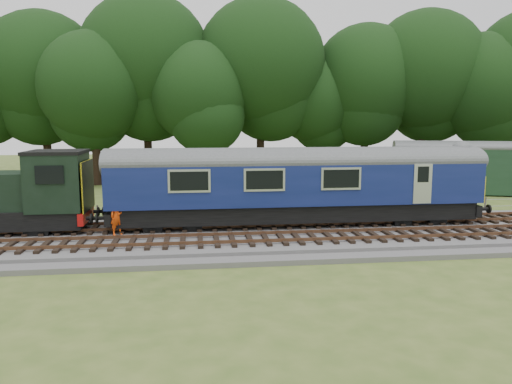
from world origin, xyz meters
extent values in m
plane|color=#425B21|center=(0.00, 0.00, 0.00)|extent=(120.00, 120.00, 0.00)
cube|color=#4C4C4F|center=(0.00, 0.00, 0.17)|extent=(70.00, 7.00, 0.35)
cube|color=brown|center=(0.00, 0.68, 0.49)|extent=(66.50, 0.07, 0.14)
cube|color=brown|center=(0.00, 2.12, 0.49)|extent=(66.50, 0.07, 0.14)
cube|color=brown|center=(0.00, -2.32, 0.49)|extent=(66.50, 0.07, 0.14)
cube|color=brown|center=(0.00, -0.88, 0.49)|extent=(66.50, 0.07, 0.14)
cube|color=black|center=(4.08, 1.40, 1.06)|extent=(17.46, 2.52, 0.85)
cube|color=#0E1B4F|center=(4.08, 1.40, 2.48)|extent=(18.00, 2.80, 2.05)
cube|color=yellow|center=(13.10, 1.40, 2.11)|extent=(0.06, 2.74, 1.30)
cube|color=black|center=(10.08, 1.40, 0.86)|extent=(2.60, 2.00, 0.55)
cube|color=black|center=(-1.92, 1.40, 0.86)|extent=(2.60, 2.00, 0.55)
cube|color=black|center=(-7.12, 1.40, 2.66)|extent=(2.40, 2.55, 2.60)
cube|color=#AC0E0D|center=(-5.94, 1.40, 1.06)|extent=(0.25, 2.60, 0.55)
cube|color=yellow|center=(-5.80, 1.40, 2.46)|extent=(0.06, 2.55, 2.30)
imported|color=#FF4D0D|center=(-4.35, 0.18, 1.22)|extent=(0.76, 0.70, 1.73)
cube|color=#17341E|center=(21.33, 11.56, 1.78)|extent=(15.09, 6.92, 3.38)
cube|color=#17341E|center=(15.93, 16.49, 1.27)|extent=(3.09, 3.09, 2.54)
cube|color=black|center=(15.93, 16.49, 2.64)|extent=(3.40, 3.40, 0.20)
camera|label=1|loc=(-0.95, -22.32, 5.47)|focal=35.00mm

